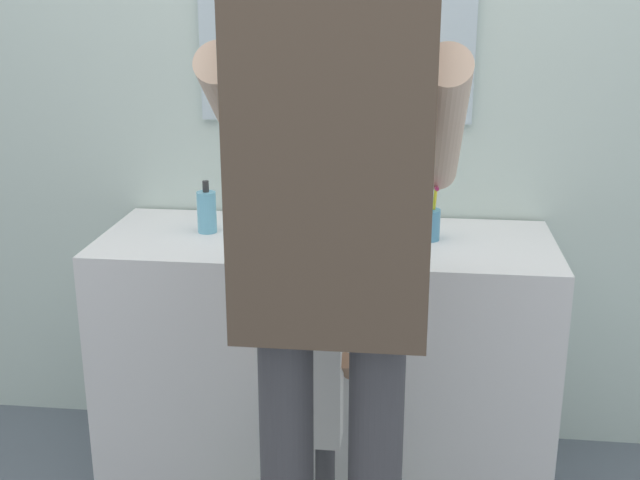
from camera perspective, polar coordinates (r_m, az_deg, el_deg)
The scene contains 8 objects.
back_wall at distance 2.69m, azimuth 1.20°, elevation 13.27°, with size 4.40×0.10×2.70m.
vanity_cabinet at distance 2.62m, azimuth 0.38°, elevation -8.36°, with size 1.39×0.54×0.81m, color white.
sink_basin at distance 2.44m, azimuth 0.36°, elevation 1.27°, with size 0.37×0.37×0.11m.
faucet at distance 2.65m, azimuth 0.89°, elevation 3.12°, with size 0.18×0.14×0.18m.
toothbrush_cup at distance 2.47m, azimuth 7.69°, elevation 1.24°, with size 0.07×0.07×0.21m.
soap_bottle at distance 2.54m, azimuth -8.00°, elevation 2.02°, with size 0.06×0.06×0.16m.
child_toddler at distance 2.24m, azimuth -0.77°, elevation -11.40°, with size 0.24×0.24×0.78m.
adult_parent at distance 1.72m, azimuth 0.90°, elevation 1.55°, with size 0.56×0.58×1.79m.
Camera 1 is at (0.26, -2.05, 1.55)m, focal length 45.31 mm.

